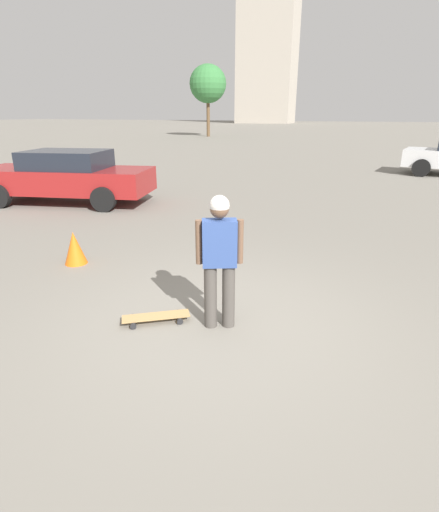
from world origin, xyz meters
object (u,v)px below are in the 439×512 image
(skateboard, at_px, (156,317))
(car_parked_near, at_px, (65,176))
(traffic_cone, at_px, (75,248))
(person, at_px, (219,255))

(skateboard, relative_size, car_parked_near, 0.16)
(skateboard, bearing_deg, traffic_cone, -62.58)
(skateboard, xyz_separation_m, traffic_cone, (2.26, -1.28, 0.21))
(car_parked_near, bearing_deg, skateboard, 125.65)
(traffic_cone, bearing_deg, person, 160.30)
(skateboard, height_order, car_parked_near, car_parked_near)
(skateboard, xyz_separation_m, car_parked_near, (5.68, -5.08, 0.68))
(person, distance_m, car_parked_near, 8.07)
(skateboard, bearing_deg, person, 161.91)
(person, height_order, traffic_cone, person)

